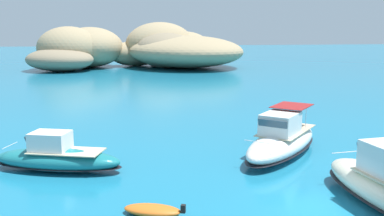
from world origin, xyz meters
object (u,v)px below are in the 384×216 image
at_px(islet_small, 78,49).
at_px(motorboat_white, 282,141).
at_px(dinghy_tender, 153,210).
at_px(islet_large, 174,49).
at_px(motorboat_teal, 57,158).

height_order(islet_small, motorboat_white, islet_small).
relative_size(islet_small, dinghy_tender, 9.50).
xyz_separation_m(islet_large, motorboat_teal, (-16.29, -69.75, -3.00)).
height_order(islet_large, dinghy_tender, islet_large).
xyz_separation_m(islet_large, dinghy_tender, (-11.35, -76.86, -3.54)).
distance_m(islet_large, dinghy_tender, 77.78).
xyz_separation_m(islet_large, motorboat_white, (-2.22, -69.03, -2.81)).
bearing_deg(islet_small, dinghy_tender, -83.22).
height_order(islet_small, motorboat_teal, islet_small).
bearing_deg(dinghy_tender, motorboat_teal, 124.79).
relative_size(islet_small, motorboat_white, 2.96).
bearing_deg(motorboat_teal, motorboat_white, 2.96).
height_order(motorboat_teal, dinghy_tender, motorboat_teal).
xyz_separation_m(motorboat_teal, dinghy_tender, (4.94, -7.11, -0.54)).
bearing_deg(islet_small, islet_large, 3.45).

